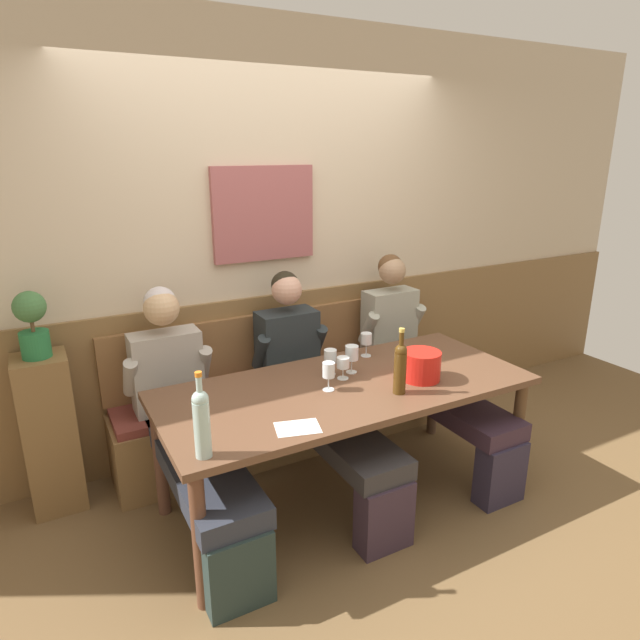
% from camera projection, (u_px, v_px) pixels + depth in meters
% --- Properties ---
extents(ground_plane, '(6.80, 6.80, 0.02)m').
position_uv_depth(ground_plane, '(354.00, 509.00, 3.20)').
color(ground_plane, brown).
rests_on(ground_plane, ground).
extents(room_wall_back, '(6.80, 0.12, 2.80)m').
position_uv_depth(room_wall_back, '(272.00, 242.00, 3.69)').
color(room_wall_back, '#C9B497').
rests_on(room_wall_back, ground).
extents(wood_wainscot_panel, '(6.80, 0.03, 1.05)m').
position_uv_depth(wood_wainscot_panel, '(279.00, 365.00, 3.91)').
color(wood_wainscot_panel, brown).
rests_on(wood_wainscot_panel, ground).
extents(wall_bench, '(2.40, 0.42, 0.94)m').
position_uv_depth(wall_bench, '(292.00, 408.00, 3.81)').
color(wall_bench, brown).
rests_on(wall_bench, ground).
extents(dining_table, '(2.10, 0.91, 0.75)m').
position_uv_depth(dining_table, '(346.00, 397.00, 3.09)').
color(dining_table, brown).
rests_on(dining_table, ground).
extents(person_right_seat, '(0.51, 1.34, 1.25)m').
position_uv_depth(person_right_seat, '(187.00, 419.00, 2.99)').
color(person_right_seat, '#253431').
rests_on(person_right_seat, ground).
extents(person_center_right_seat, '(0.49, 1.33, 1.26)m').
position_uv_depth(person_center_right_seat, '(314.00, 387.00, 3.36)').
color(person_center_right_seat, '#362734').
rests_on(person_center_right_seat, ground).
extents(person_left_seat, '(0.49, 1.33, 1.29)m').
position_uv_depth(person_left_seat, '(422.00, 363.00, 3.73)').
color(person_left_seat, '#2D2639').
rests_on(person_left_seat, ground).
extents(ice_bucket, '(0.22, 0.22, 0.17)m').
position_uv_depth(ice_bucket, '(421.00, 365.00, 3.11)').
color(ice_bucket, red).
rests_on(ice_bucket, dining_table).
extents(wine_bottle_green_tall, '(0.07, 0.07, 0.37)m').
position_uv_depth(wine_bottle_green_tall, '(400.00, 366.00, 2.91)').
color(wine_bottle_green_tall, '#492F10').
rests_on(wine_bottle_green_tall, dining_table).
extents(wine_bottle_clear_water, '(0.07, 0.07, 0.39)m').
position_uv_depth(wine_bottle_clear_water, '(202.00, 421.00, 2.30)').
color(wine_bottle_clear_water, '#AAC7BF').
rests_on(wine_bottle_clear_water, dining_table).
extents(wine_glass_by_bottle, '(0.07, 0.07, 0.15)m').
position_uv_depth(wine_glass_by_bottle, '(366.00, 339.00, 3.45)').
color(wine_glass_by_bottle, silver).
rests_on(wine_glass_by_bottle, dining_table).
extents(wine_glass_mid_right, '(0.08, 0.08, 0.17)m').
position_uv_depth(wine_glass_mid_right, '(352.00, 354.00, 3.19)').
color(wine_glass_mid_right, silver).
rests_on(wine_glass_mid_right, dining_table).
extents(wine_glass_near_bucket, '(0.07, 0.07, 0.16)m').
position_uv_depth(wine_glass_near_bucket, '(329.00, 371.00, 2.96)').
color(wine_glass_near_bucket, silver).
rests_on(wine_glass_near_bucket, dining_table).
extents(wine_glass_left_end, '(0.07, 0.07, 0.13)m').
position_uv_depth(wine_glass_left_end, '(343.00, 364.00, 3.12)').
color(wine_glass_left_end, silver).
rests_on(wine_glass_left_end, dining_table).
extents(wine_glass_right_end, '(0.07, 0.07, 0.15)m').
position_uv_depth(wine_glass_right_end, '(330.00, 357.00, 3.17)').
color(wine_glass_right_end, silver).
rests_on(wine_glass_right_end, dining_table).
extents(tasting_sheet_left_guest, '(0.24, 0.20, 0.00)m').
position_uv_depth(tasting_sheet_left_guest, '(298.00, 428.00, 2.59)').
color(tasting_sheet_left_guest, white).
rests_on(tasting_sheet_left_guest, dining_table).
extents(corner_pedestal, '(0.28, 0.28, 0.93)m').
position_uv_depth(corner_pedestal, '(50.00, 434.00, 3.10)').
color(corner_pedestal, brown).
rests_on(corner_pedestal, ground).
extents(potted_plant, '(0.17, 0.17, 0.37)m').
position_uv_depth(potted_plant, '(32.00, 323.00, 2.90)').
color(potted_plant, '#236B38').
rests_on(potted_plant, corner_pedestal).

